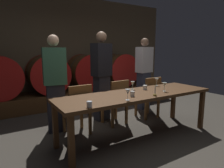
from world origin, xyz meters
TOP-DOWN VIEW (x-y plane):
  - ground_plane at (0.00, 0.00)m, footprint 9.12×9.12m
  - back_wall at (0.00, 3.20)m, footprint 7.02×0.24m
  - barrel_shelf at (0.00, 2.65)m, footprint 6.32×0.90m
  - wine_barrel_center_left at (-0.52, 2.65)m, footprint 0.96×0.77m
  - wine_barrel_center_right at (0.54, 2.65)m, footprint 0.96×0.77m
  - wine_barrel_far_right at (1.61, 2.65)m, footprint 0.96×0.77m
  - dining_table at (0.26, 0.07)m, footprint 2.68×0.78m
  - chair_left at (-0.53, 0.65)m, footprint 0.42×0.42m
  - chair_center at (0.28, 0.71)m, footprint 0.43×0.43m
  - chair_right at (1.10, 0.68)m, footprint 0.41×0.41m
  - guest_left at (-0.80, 1.01)m, footprint 0.41×0.29m
  - guest_center at (0.18, 1.12)m, footprint 0.42×0.32m
  - guest_right at (1.43, 1.26)m, footprint 0.41×0.29m
  - candle_center at (0.36, -0.23)m, footprint 0.05×0.05m
  - wine_glass_far_left at (-0.15, -0.22)m, footprint 0.07×0.07m
  - wine_glass_center_left at (0.38, 0.35)m, footprint 0.07×0.07m
  - wine_glass_center_right at (0.74, -0.06)m, footprint 0.08×0.08m
  - wine_glass_far_right at (1.00, 0.39)m, footprint 0.08×0.08m
  - cup_left at (-0.75, -0.26)m, footprint 0.07×0.07m
  - cup_center at (0.05, -0.08)m, footprint 0.07×0.07m
  - cup_right at (0.55, 0.22)m, footprint 0.07×0.07m

SIDE VIEW (x-z plane):
  - ground_plane at x=0.00m, z-range 0.00..0.00m
  - barrel_shelf at x=0.00m, z-range 0.00..0.36m
  - chair_left at x=-0.53m, z-range 0.05..0.93m
  - chair_center at x=0.28m, z-range 0.05..0.93m
  - chair_right at x=1.10m, z-range 0.05..0.93m
  - dining_table at x=0.26m, z-range 0.31..1.06m
  - cup_left at x=-0.75m, z-range 0.75..0.83m
  - cup_right at x=0.55m, z-range 0.75..0.83m
  - cup_center at x=0.05m, z-range 0.75..0.84m
  - candle_center at x=0.36m, z-range 0.71..0.89m
  - wine_barrel_center_left at x=-0.52m, z-range 0.36..1.32m
  - wine_barrel_center_right at x=0.54m, z-range 0.36..1.32m
  - wine_barrel_far_right at x=1.61m, z-range 0.36..1.32m
  - wine_glass_center_left at x=0.38m, z-range 0.79..0.93m
  - wine_glass_center_right at x=0.74m, z-range 0.79..0.93m
  - wine_glass_far_right at x=1.00m, z-range 0.79..0.94m
  - wine_glass_far_left at x=-0.15m, z-range 0.79..0.94m
  - guest_left at x=-0.80m, z-range 0.02..1.72m
  - guest_right at x=1.43m, z-range 0.02..1.74m
  - guest_center at x=0.18m, z-range 0.03..1.83m
  - back_wall at x=0.00m, z-range 0.00..2.91m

